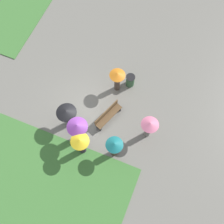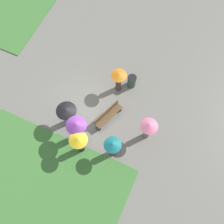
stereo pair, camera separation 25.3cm
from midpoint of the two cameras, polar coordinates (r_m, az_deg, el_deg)
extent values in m
plane|color=slate|center=(16.51, -6.08, -0.84)|extent=(90.00, 90.00, 0.00)
cube|color=#427A38|center=(15.80, -15.99, -18.71)|extent=(8.09, 8.78, 0.06)
cube|color=#427A38|center=(22.59, -21.22, 20.36)|extent=(8.01, 6.10, 0.06)
cube|color=brown|center=(15.97, -1.15, -0.82)|extent=(1.88, 1.05, 0.05)
cube|color=brown|center=(15.79, -1.65, -0.07)|extent=(1.75, 0.70, 0.45)
cube|color=#232326|center=(15.99, -3.17, -3.14)|extent=(0.21, 0.38, 0.40)
cube|color=#232326|center=(16.41, 0.84, 0.86)|extent=(0.21, 0.38, 0.40)
cylinder|color=#335638|center=(16.97, 3.29, 6.36)|extent=(0.50, 0.50, 0.84)
cylinder|color=black|center=(16.59, 3.37, 7.09)|extent=(0.54, 0.54, 0.03)
cylinder|color=#282D47|center=(15.54, -7.05, -4.43)|extent=(0.42, 0.42, 1.19)
sphere|color=beige|center=(14.88, -7.36, -3.59)|extent=(0.23, 0.23, 0.23)
cylinder|color=#4C4C4F|center=(14.61, -7.49, -3.22)|extent=(0.02, 0.02, 0.35)
cone|color=#703389|center=(14.31, -7.64, -2.81)|extent=(1.10, 1.10, 0.28)
cylinder|color=#2D2333|center=(15.31, -6.56, -7.16)|extent=(0.50, 0.50, 1.18)
sphere|color=tan|center=(14.64, -6.85, -6.43)|extent=(0.23, 0.23, 0.23)
cylinder|color=#4C4C4F|center=(14.37, -6.98, -6.11)|extent=(0.02, 0.02, 0.35)
cone|color=gold|center=(14.10, -7.11, -5.79)|extent=(0.97, 0.97, 0.21)
cylinder|color=#47382D|center=(16.74, 0.61, 5.64)|extent=(0.44, 0.44, 1.01)
sphere|color=#997051|center=(16.20, 0.63, 6.67)|extent=(0.23, 0.23, 0.23)
cylinder|color=#4C4C4F|center=(15.94, 0.64, 7.18)|extent=(0.02, 0.02, 0.35)
cone|color=orange|center=(15.71, 0.65, 7.67)|extent=(0.91, 0.91, 0.20)
cylinder|color=slate|center=(15.67, 6.77, -3.91)|extent=(0.46, 0.46, 1.01)
sphere|color=brown|center=(15.09, 7.02, -3.17)|extent=(0.22, 0.22, 0.22)
cylinder|color=#4C4C4F|center=(14.82, 7.15, -2.80)|extent=(0.02, 0.02, 0.35)
cone|color=pink|center=(14.55, 7.28, -2.41)|extent=(0.95, 0.95, 0.24)
cylinder|color=#47382D|center=(15.23, -0.02, -7.79)|extent=(0.51, 0.51, 1.06)
sphere|color=brown|center=(14.63, -0.02, -7.16)|extent=(0.20, 0.20, 0.20)
cylinder|color=#4C4C4F|center=(14.36, -0.02, -6.87)|extent=(0.02, 0.02, 0.35)
cone|color=#197075|center=(14.08, -0.02, -6.55)|extent=(0.91, 0.91, 0.24)
cylinder|color=#1E3328|center=(16.03, -9.13, -1.54)|extent=(0.37, 0.37, 0.96)
sphere|color=beige|center=(15.49, -9.45, -0.76)|extent=(0.23, 0.23, 0.23)
cylinder|color=#4C4C4F|center=(15.22, -9.62, -0.35)|extent=(0.02, 0.02, 0.35)
cone|color=black|center=(14.95, -9.79, 0.07)|extent=(1.11, 1.11, 0.24)
camera|label=1|loc=(0.13, -90.46, -1.11)|focal=45.00mm
camera|label=2|loc=(0.13, 89.54, 1.11)|focal=45.00mm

